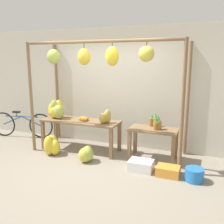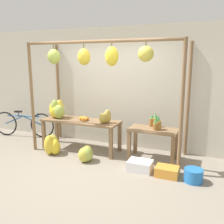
% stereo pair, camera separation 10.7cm
% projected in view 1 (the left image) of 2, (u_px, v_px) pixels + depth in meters
% --- Properties ---
extents(ground_plane, '(20.00, 20.00, 0.00)m').
position_uv_depth(ground_plane, '(87.00, 170.00, 4.74)').
color(ground_plane, gray).
extents(shop_wall_back, '(8.00, 0.08, 2.80)m').
position_uv_depth(shop_wall_back, '(117.00, 88.00, 5.92)').
color(shop_wall_back, beige).
rests_on(shop_wall_back, ground_plane).
extents(stall_awning, '(3.34, 1.17, 2.42)m').
position_uv_depth(stall_awning, '(101.00, 71.00, 4.98)').
color(stall_awning, brown).
rests_on(stall_awning, ground_plane).
extents(display_table_main, '(1.81, 0.61, 0.71)m').
position_uv_depth(display_table_main, '(81.00, 124.00, 5.68)').
color(display_table_main, brown).
rests_on(display_table_main, ground_plane).
extents(display_table_side, '(0.99, 0.53, 0.67)m').
position_uv_depth(display_table_side, '(153.00, 135.00, 5.13)').
color(display_table_side, brown).
rests_on(display_table_side, ground_plane).
extents(banana_pile_on_table, '(0.49, 0.40, 0.43)m').
position_uv_depth(banana_pile_on_table, '(56.00, 110.00, 5.83)').
color(banana_pile_on_table, '#9EB247').
rests_on(banana_pile_on_table, display_table_main).
extents(orange_pile, '(0.22, 0.20, 0.09)m').
position_uv_depth(orange_pile, '(84.00, 119.00, 5.61)').
color(orange_pile, orange).
rests_on(orange_pile, display_table_main).
extents(pineapple_cluster, '(0.30, 0.39, 0.30)m').
position_uv_depth(pineapple_cluster, '(156.00, 122.00, 5.14)').
color(pineapple_cluster, olive).
rests_on(pineapple_cluster, display_table_side).
extents(banana_pile_ground_left, '(0.44, 0.46, 0.44)m').
position_uv_depth(banana_pile_ground_left, '(52.00, 145.00, 5.49)').
color(banana_pile_ground_left, yellow).
rests_on(banana_pile_ground_left, ground_plane).
extents(banana_pile_ground_right, '(0.39, 0.41, 0.32)m').
position_uv_depth(banana_pile_ground_right, '(86.00, 154.00, 5.10)').
color(banana_pile_ground_right, '#9EB247').
rests_on(banana_pile_ground_right, ground_plane).
extents(fruit_crate_white, '(0.45, 0.33, 0.19)m').
position_uv_depth(fruit_crate_white, '(141.00, 165.00, 4.70)').
color(fruit_crate_white, silver).
rests_on(fruit_crate_white, ground_plane).
extents(blue_bucket, '(0.32, 0.32, 0.23)m').
position_uv_depth(blue_bucket, '(194.00, 175.00, 4.29)').
color(blue_bucket, blue).
rests_on(blue_bucket, ground_plane).
extents(parked_bicycle, '(1.71, 0.40, 0.71)m').
position_uv_depth(parked_bicycle, '(22.00, 124.00, 6.70)').
color(parked_bicycle, black).
rests_on(parked_bicycle, ground_plane).
extents(papaya_pile, '(0.27, 0.30, 0.30)m').
position_uv_depth(papaya_pile, '(105.00, 117.00, 5.36)').
color(papaya_pile, '#B2993D').
rests_on(papaya_pile, display_table_main).
extents(fruit_crate_purple, '(0.41, 0.30, 0.18)m').
position_uv_depth(fruit_crate_purple, '(168.00, 171.00, 4.49)').
color(fruit_crate_purple, orange).
rests_on(fruit_crate_purple, ground_plane).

